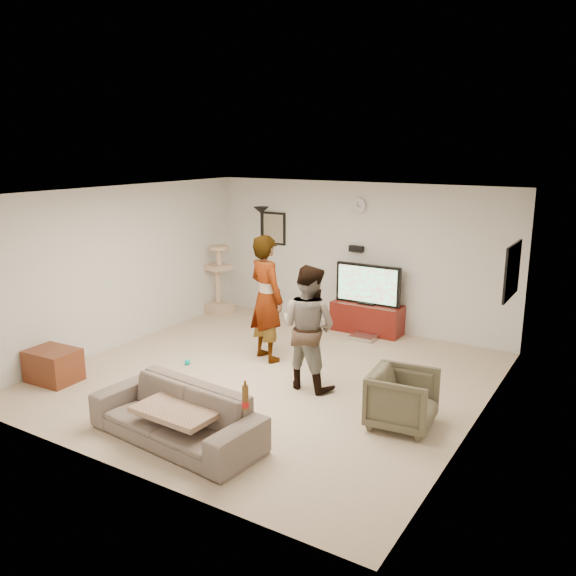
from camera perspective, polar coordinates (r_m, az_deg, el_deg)
The scene contains 24 objects.
floor at distance 8.13m, azimuth -1.74°, elevation -8.68°, with size 5.50×5.50×0.02m, color tan.
ceiling at distance 7.53m, azimuth -1.88°, elevation 9.33°, with size 5.50×5.50×0.02m, color white.
wall_back at distance 10.09m, azimuth 6.81°, elevation 3.14°, with size 5.50×0.04×2.50m, color silver.
wall_front at distance 5.73m, azimuth -17.15°, elevation -5.59°, with size 5.50×0.04×2.50m, color silver.
wall_left at distance 9.49m, azimuth -15.83°, elevation 2.04°, with size 0.04×5.50×2.50m, color silver.
wall_right at distance 6.68m, azimuth 18.34°, elevation -2.95°, with size 0.04×5.50×2.50m, color silver.
wall_clock at distance 9.95m, azimuth 6.87°, elevation 7.93°, with size 0.26×0.26×0.04m, color silver.
wall_speaker at distance 10.02m, azimuth 6.68°, elevation 3.82°, with size 0.25×0.10×0.10m, color black.
picture_back at distance 10.83m, azimuth -1.41°, elevation 5.83°, with size 0.42×0.03×0.52m, color gray.
picture_right at distance 8.15m, azimuth 20.99°, elevation 1.58°, with size 0.03×0.78×0.62m, color #D99246.
tv_stand at distance 9.98m, azimuth 7.70°, elevation -2.91°, with size 1.20×0.45×0.50m, color #4C100B.
console_box at distance 9.66m, azimuth 7.34°, elevation -4.81°, with size 0.40×0.30×0.07m, color #B5B5B5.
tv at distance 9.83m, azimuth 7.81°, elevation 0.36°, with size 1.13×0.08×0.67m, color black.
tv_screen at distance 9.79m, azimuth 7.70°, elevation 0.31°, with size 1.04×0.01×0.59m, color #52FBAB.
floor_lamp at distance 10.63m, azimuth -2.58°, elevation 2.46°, with size 0.32×0.32×2.03m, color black.
cat_tree at distance 10.97m, azimuth -6.84°, elevation 0.83°, with size 0.42×0.42×1.32m, color tan.
person_left at distance 8.50m, azimuth -2.12°, elevation -1.01°, with size 0.68×0.44×1.86m, color #9E9AAB.
person_right at distance 7.54m, azimuth 1.98°, elevation -3.83°, with size 0.79×0.62×1.63m, color navy.
sofa at distance 6.49m, azimuth -10.86°, elevation -12.05°, with size 1.99×0.78×0.58m, color #61544C.
throw_blanket at distance 6.39m, azimuth -10.29°, elevation -11.44°, with size 0.90×0.70×0.06m, color tan.
beer_bottle at distance 5.78m, azimuth -4.18°, elevation -10.61°, with size 0.06×0.06×0.25m, color brown.
armchair at distance 6.78m, azimuth 11.10°, elevation -10.57°, with size 0.70×0.72×0.65m, color #4B4634.
side_table at distance 8.51m, azimuth -21.90°, elevation -7.01°, with size 0.66×0.49×0.44m, color #542513.
toy_ball at distance 8.63m, azimuth -9.78°, elevation -7.14°, with size 0.08×0.08×0.08m, color #00ACA8.
Camera 1 is at (4.14, -6.27, 3.09)m, focal length 36.47 mm.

